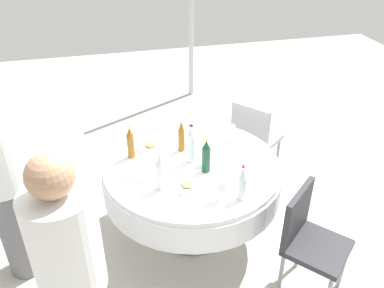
{
  "coord_description": "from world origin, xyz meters",
  "views": [
    {
      "loc": [
        2.55,
        -0.63,
        2.53
      ],
      "look_at": [
        0.0,
        0.0,
        0.92
      ],
      "focal_mm": 37.64,
      "sensor_mm": 36.0,
      "label": 1
    }
  ],
  "objects_px": {
    "wine_glass_south": "(207,151)",
    "chair_north": "(308,236)",
    "wine_glass_rear": "(231,130)",
    "wine_glass_near": "(220,186)",
    "person_far": "(3,181)",
    "bottle_amber_left": "(181,136)",
    "bottle_clear_near": "(242,184)",
    "plate_mid": "(150,146)",
    "bottle_amber_far": "(131,143)",
    "bottle_dark_green_east": "(206,156)",
    "plate_inner": "(206,148)",
    "bottle_clear_rear": "(191,145)",
    "chair_rear": "(254,135)",
    "person_left": "(74,282)",
    "bottle_clear_south": "(160,173)",
    "plate_west": "(187,186)",
    "dining_table": "(192,178)"
  },
  "relations": [
    {
      "from": "bottle_clear_rear",
      "to": "plate_west",
      "type": "bearing_deg",
      "value": -18.27
    },
    {
      "from": "bottle_clear_near",
      "to": "chair_north",
      "type": "bearing_deg",
      "value": 59.53
    },
    {
      "from": "bottle_amber_left",
      "to": "bottle_clear_near",
      "type": "bearing_deg",
      "value": 20.31
    },
    {
      "from": "bottle_clear_rear",
      "to": "wine_glass_rear",
      "type": "bearing_deg",
      "value": 120.5
    },
    {
      "from": "person_far",
      "to": "chair_north",
      "type": "relative_size",
      "value": 1.88
    },
    {
      "from": "bottle_amber_left",
      "to": "person_left",
      "type": "bearing_deg",
      "value": -33.51
    },
    {
      "from": "plate_mid",
      "to": "plate_west",
      "type": "relative_size",
      "value": 1.07
    },
    {
      "from": "bottle_clear_south",
      "to": "chair_rear",
      "type": "xyz_separation_m",
      "value": [
        -0.9,
        1.09,
        -0.36
      ]
    },
    {
      "from": "dining_table",
      "to": "wine_glass_rear",
      "type": "distance_m",
      "value": 0.55
    },
    {
      "from": "chair_north",
      "to": "plate_west",
      "type": "bearing_deg",
      "value": -72.36
    },
    {
      "from": "wine_glass_rear",
      "to": "chair_rear",
      "type": "bearing_deg",
      "value": 134.24
    },
    {
      "from": "wine_glass_south",
      "to": "bottle_clear_south",
      "type": "bearing_deg",
      "value": -60.51
    },
    {
      "from": "bottle_clear_south",
      "to": "wine_glass_near",
      "type": "relative_size",
      "value": 1.83
    },
    {
      "from": "bottle_clear_rear",
      "to": "wine_glass_rear",
      "type": "relative_size",
      "value": 2.4
    },
    {
      "from": "wine_glass_near",
      "to": "person_far",
      "type": "distance_m",
      "value": 1.5
    },
    {
      "from": "bottle_clear_near",
      "to": "wine_glass_south",
      "type": "xyz_separation_m",
      "value": [
        -0.48,
        -0.11,
        -0.02
      ]
    },
    {
      "from": "bottle_amber_far",
      "to": "bottle_dark_green_east",
      "type": "height_order",
      "value": "bottle_dark_green_east"
    },
    {
      "from": "bottle_amber_far",
      "to": "wine_glass_rear",
      "type": "bearing_deg",
      "value": 94.33
    },
    {
      "from": "wine_glass_near",
      "to": "wine_glass_south",
      "type": "bearing_deg",
      "value": 175.38
    },
    {
      "from": "bottle_amber_far",
      "to": "plate_inner",
      "type": "distance_m",
      "value": 0.63
    },
    {
      "from": "bottle_dark_green_east",
      "to": "bottle_clear_near",
      "type": "distance_m",
      "value": 0.41
    },
    {
      "from": "bottle_clear_south",
      "to": "wine_glass_south",
      "type": "distance_m",
      "value": 0.47
    },
    {
      "from": "bottle_clear_near",
      "to": "plate_west",
      "type": "relative_size",
      "value": 1.23
    },
    {
      "from": "plate_west",
      "to": "person_far",
      "type": "bearing_deg",
      "value": -99.93
    },
    {
      "from": "wine_glass_rear",
      "to": "wine_glass_south",
      "type": "bearing_deg",
      "value": -44.49
    },
    {
      "from": "bottle_amber_far",
      "to": "person_far",
      "type": "height_order",
      "value": "person_far"
    },
    {
      "from": "bottle_amber_far",
      "to": "bottle_clear_rear",
      "type": "bearing_deg",
      "value": 68.7
    },
    {
      "from": "bottle_dark_green_east",
      "to": "bottle_clear_rear",
      "type": "bearing_deg",
      "value": -153.31
    },
    {
      "from": "wine_glass_south",
      "to": "chair_north",
      "type": "relative_size",
      "value": 0.18
    },
    {
      "from": "wine_glass_rear",
      "to": "plate_mid",
      "type": "xyz_separation_m",
      "value": [
        -0.05,
        -0.69,
        -0.09
      ]
    },
    {
      "from": "bottle_clear_rear",
      "to": "wine_glass_south",
      "type": "xyz_separation_m",
      "value": [
        0.06,
        0.12,
        -0.04
      ]
    },
    {
      "from": "person_far",
      "to": "chair_north",
      "type": "bearing_deg",
      "value": -111.62
    },
    {
      "from": "chair_north",
      "to": "wine_glass_near",
      "type": "bearing_deg",
      "value": -65.96
    },
    {
      "from": "bottle_clear_rear",
      "to": "plate_inner",
      "type": "relative_size",
      "value": 1.32
    },
    {
      "from": "wine_glass_south",
      "to": "chair_north",
      "type": "height_order",
      "value": "wine_glass_south"
    },
    {
      "from": "bottle_dark_green_east",
      "to": "plate_inner",
      "type": "bearing_deg",
      "value": 163.89
    },
    {
      "from": "dining_table",
      "to": "bottle_clear_near",
      "type": "bearing_deg",
      "value": 24.2
    },
    {
      "from": "bottle_amber_far",
      "to": "person_far",
      "type": "relative_size",
      "value": 0.17
    },
    {
      "from": "wine_glass_rear",
      "to": "bottle_clear_rear",
      "type": "bearing_deg",
      "value": -59.5
    },
    {
      "from": "bottle_amber_left",
      "to": "chair_rear",
      "type": "relative_size",
      "value": 0.33
    },
    {
      "from": "wine_glass_near",
      "to": "wine_glass_rear",
      "type": "bearing_deg",
      "value": 156.4
    },
    {
      "from": "bottle_amber_left",
      "to": "dining_table",
      "type": "bearing_deg",
      "value": 10.14
    },
    {
      "from": "bottle_clear_near",
      "to": "plate_mid",
      "type": "bearing_deg",
      "value": -148.32
    },
    {
      "from": "dining_table",
      "to": "bottle_clear_rear",
      "type": "height_order",
      "value": "bottle_clear_rear"
    },
    {
      "from": "bottle_amber_left",
      "to": "plate_west",
      "type": "distance_m",
      "value": 0.52
    },
    {
      "from": "wine_glass_rear",
      "to": "person_left",
      "type": "bearing_deg",
      "value": -43.94
    },
    {
      "from": "plate_mid",
      "to": "plate_inner",
      "type": "bearing_deg",
      "value": 72.99
    },
    {
      "from": "bottle_clear_rear",
      "to": "plate_west",
      "type": "relative_size",
      "value": 1.47
    },
    {
      "from": "plate_mid",
      "to": "wine_glass_near",
      "type": "bearing_deg",
      "value": 24.12
    },
    {
      "from": "bottle_dark_green_east",
      "to": "chair_north",
      "type": "height_order",
      "value": "bottle_dark_green_east"
    }
  ]
}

